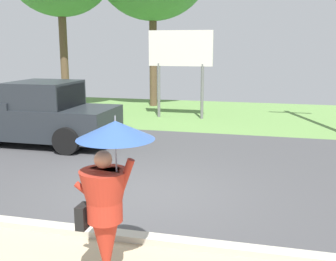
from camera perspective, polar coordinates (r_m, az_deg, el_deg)
ground_plane at (r=11.14m, az=1.31°, el=-3.74°), size 40.00×22.00×0.20m
monk_pedestrian at (r=5.15m, az=-8.45°, el=-9.53°), size 1.04×0.94×2.13m
pickup_truck at (r=13.09m, az=-18.42°, el=2.11°), size 5.20×2.28×1.88m
roadside_billboard at (r=16.63m, az=1.74°, el=10.47°), size 2.60×0.12×3.50m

